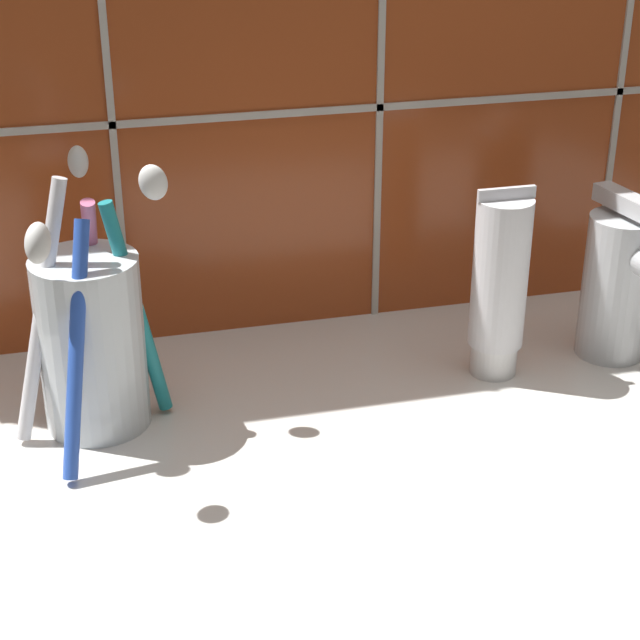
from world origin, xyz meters
TOP-DOWN VIEW (x-y plane):
  - sink_counter at (0.00, 0.00)cm, footprint 75.27×39.07cm
  - tile_wall_backsplash at (0.01, 19.78)cm, footprint 85.27×1.72cm
  - toothbrush_cup at (-19.95, 7.95)cm, footprint 11.85×16.12cm
  - toothpaste_tube at (7.19, 7.99)cm, footprint 3.96×3.77cm
  - sink_faucet at (16.58, 8.06)cm, footprint 4.91×11.23cm

SIDE VIEW (x-z plane):
  - sink_counter at x=0.00cm, z-range 0.00..2.00cm
  - sink_faucet at x=16.58cm, z-range 1.80..13.81cm
  - toothbrush_cup at x=-19.95cm, z-range -1.20..17.57cm
  - toothpaste_tube at x=7.19cm, z-range 1.92..15.43cm
  - tile_wall_backsplash at x=0.01cm, z-range 0.01..48.26cm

